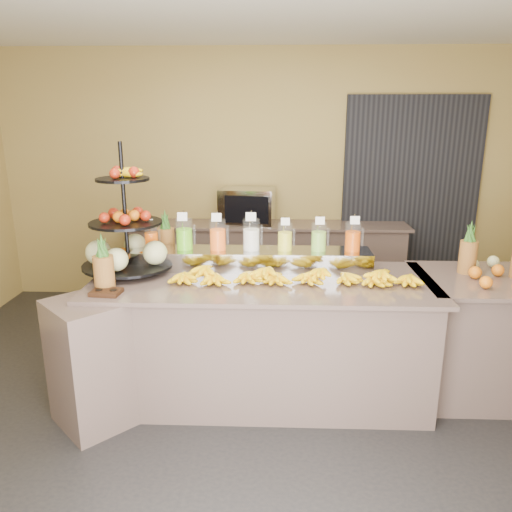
# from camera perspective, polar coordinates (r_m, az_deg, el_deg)

# --- Properties ---
(ground) EXTENTS (6.00, 6.00, 0.00)m
(ground) POSITION_cam_1_polar(r_m,az_deg,el_deg) (3.79, 0.59, -17.66)
(ground) COLOR black
(ground) RESTS_ON ground
(room_envelope) EXTENTS (6.04, 5.02, 2.82)m
(room_envelope) POSITION_cam_1_polar(r_m,az_deg,el_deg) (3.95, 3.77, 12.68)
(room_envelope) COLOR olive
(room_envelope) RESTS_ON ground
(buffet_counter) EXTENTS (2.75, 1.25, 0.93)m
(buffet_counter) POSITION_cam_1_polar(r_m,az_deg,el_deg) (3.79, -1.05, -9.56)
(buffet_counter) COLOR gray
(buffet_counter) RESTS_ON ground
(right_counter) EXTENTS (1.08, 0.88, 0.93)m
(right_counter) POSITION_cam_1_polar(r_m,az_deg,el_deg) (4.24, 24.69, -8.25)
(right_counter) COLOR gray
(right_counter) RESTS_ON ground
(back_ledge) EXTENTS (3.10, 0.55, 0.93)m
(back_ledge) POSITION_cam_1_polar(r_m,az_deg,el_deg) (5.65, 1.23, -0.87)
(back_ledge) COLOR gray
(back_ledge) RESTS_ON ground
(pitcher_tray) EXTENTS (1.85, 0.30, 0.15)m
(pitcher_tray) POSITION_cam_1_polar(r_m,az_deg,el_deg) (3.90, -0.54, -0.35)
(pitcher_tray) COLOR gray
(pitcher_tray) RESTS_ON buffet_counter
(juice_pitcher_orange_a) EXTENTS (0.11, 0.11, 0.26)m
(juice_pitcher_orange_a) POSITION_cam_1_polar(r_m,az_deg,el_deg) (3.97, -11.87, 2.02)
(juice_pitcher_orange_a) COLOR silver
(juice_pitcher_orange_a) RESTS_ON pitcher_tray
(juice_pitcher_green) EXTENTS (0.13, 0.13, 0.31)m
(juice_pitcher_green) POSITION_cam_1_polar(r_m,az_deg,el_deg) (3.91, -8.18, 2.28)
(juice_pitcher_green) COLOR silver
(juice_pitcher_green) RESTS_ON pitcher_tray
(juice_pitcher_orange_b) EXTENTS (0.13, 0.13, 0.31)m
(juice_pitcher_orange_b) POSITION_cam_1_polar(r_m,az_deg,el_deg) (3.87, -4.39, 2.24)
(juice_pitcher_orange_b) COLOR silver
(juice_pitcher_orange_b) RESTS_ON pitcher_tray
(juice_pitcher_milk) EXTENTS (0.13, 0.14, 0.32)m
(juice_pitcher_milk) POSITION_cam_1_polar(r_m,az_deg,el_deg) (3.85, -0.54, 2.25)
(juice_pitcher_milk) COLOR silver
(juice_pitcher_milk) RESTS_ON pitcher_tray
(juice_pitcher_lemon) EXTENTS (0.11, 0.12, 0.28)m
(juice_pitcher_lemon) POSITION_cam_1_polar(r_m,az_deg,el_deg) (3.85, 3.33, 2.01)
(juice_pitcher_lemon) COLOR silver
(juice_pitcher_lemon) RESTS_ON pitcher_tray
(juice_pitcher_lime) EXTENTS (0.12, 0.12, 0.29)m
(juice_pitcher_lime) POSITION_cam_1_polar(r_m,az_deg,el_deg) (3.87, 7.19, 2.02)
(juice_pitcher_lime) COLOR silver
(juice_pitcher_lime) RESTS_ON pitcher_tray
(juice_pitcher_orange_c) EXTENTS (0.12, 0.13, 0.29)m
(juice_pitcher_orange_c) POSITION_cam_1_polar(r_m,az_deg,el_deg) (3.90, 11.00, 1.99)
(juice_pitcher_orange_c) COLOR silver
(juice_pitcher_orange_c) RESTS_ON pitcher_tray
(banana_heap) EXTENTS (1.85, 0.17, 0.15)m
(banana_heap) POSITION_cam_1_polar(r_m,az_deg,el_deg) (3.59, 4.53, -2.03)
(banana_heap) COLOR yellow
(banana_heap) RESTS_ON buffet_counter
(fruit_stand) EXTENTS (0.87, 0.87, 0.98)m
(fruit_stand) POSITION_cam_1_polar(r_m,az_deg,el_deg) (3.89, -13.83, 1.76)
(fruit_stand) COLOR black
(fruit_stand) RESTS_ON buffet_counter
(condiment_caddy) EXTENTS (0.21, 0.16, 0.03)m
(condiment_caddy) POSITION_cam_1_polar(r_m,az_deg,el_deg) (3.50, -16.75, -3.98)
(condiment_caddy) COLOR black
(condiment_caddy) RESTS_ON buffet_counter
(pineapple_left_a) EXTENTS (0.14, 0.14, 0.40)m
(pineapple_left_a) POSITION_cam_1_polar(r_m,az_deg,el_deg) (3.57, -17.01, -1.39)
(pineapple_left_a) COLOR brown
(pineapple_left_a) RESTS_ON buffet_counter
(pineapple_left_b) EXTENTS (0.14, 0.14, 0.42)m
(pineapple_left_b) POSITION_cam_1_polar(r_m,az_deg,el_deg) (4.19, -10.24, 1.73)
(pineapple_left_b) COLOR brown
(pineapple_left_b) RESTS_ON buffet_counter
(right_fruit_pile) EXTENTS (0.47, 0.45, 0.25)m
(right_fruit_pile) POSITION_cam_1_polar(r_m,az_deg,el_deg) (4.03, 25.73, -1.36)
(right_fruit_pile) COLOR brown
(right_fruit_pile) RESTS_ON right_counter
(oven_warmer) EXTENTS (0.63, 0.48, 0.39)m
(oven_warmer) POSITION_cam_1_polar(r_m,az_deg,el_deg) (5.50, -0.97, 5.73)
(oven_warmer) COLOR gray
(oven_warmer) RESTS_ON back_ledge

